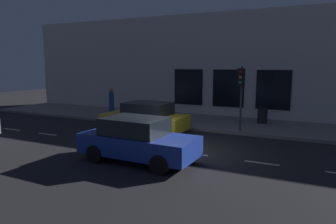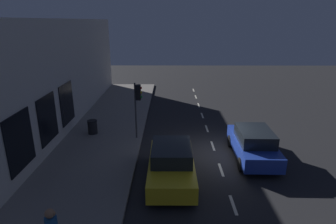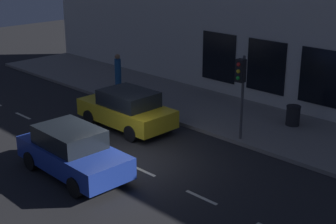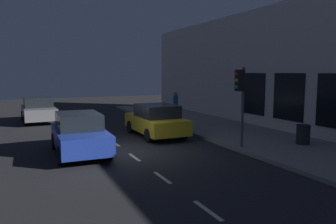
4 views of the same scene
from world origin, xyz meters
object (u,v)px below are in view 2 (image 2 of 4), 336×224
trash_bin (93,127)px  parked_car_2 (171,164)px  traffic_light (138,98)px  parked_car_0 (253,144)px

trash_bin → parked_car_2: bearing=133.7°
parked_car_2 → trash_bin: size_ratio=5.14×
traffic_light → parked_car_0: size_ratio=0.76×
traffic_light → parked_car_2: size_ratio=0.76×
traffic_light → parked_car_2: (-1.84, 4.27, -1.73)m
traffic_light → trash_bin: 3.50m
traffic_light → parked_car_2: traffic_light is taller
traffic_light → trash_bin: size_ratio=3.92×
parked_car_0 → parked_car_2: bearing=-152.3°
parked_car_2 → trash_bin: 6.77m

